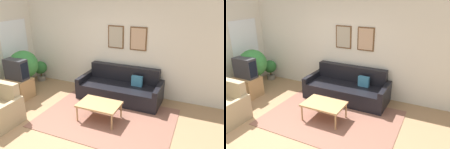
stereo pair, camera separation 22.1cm
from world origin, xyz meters
TOP-DOWN VIEW (x-y plane):
  - ground_plane at (0.00, 0.00)m, footprint 16.00×16.00m
  - area_rug at (0.63, 1.04)m, footprint 2.95×2.03m
  - wall_back at (0.01, 2.55)m, footprint 8.00×0.09m
  - couch at (0.54, 2.08)m, footprint 2.15×0.90m
  - coffee_table at (0.50, 0.92)m, footprint 0.90×0.60m
  - tv_stand at (-1.96, 1.06)m, footprint 0.66×0.50m
  - tv at (-1.96, 1.06)m, footprint 0.60×0.28m
  - potted_plant_tall at (-2.08, 1.45)m, footprint 0.77×0.77m
  - potted_plant_by_window at (-2.25, 2.26)m, footprint 0.40×0.40m

SIDE VIEW (x-z plane):
  - ground_plane at x=0.00m, z-range 0.00..0.00m
  - area_rug at x=0.63m, z-range 0.00..0.01m
  - tv_stand at x=-1.96m, z-range 0.00..0.53m
  - couch at x=0.54m, z-range -0.13..0.70m
  - coffee_table at x=0.50m, z-range 0.16..0.56m
  - potted_plant_by_window at x=-2.25m, z-range 0.07..0.70m
  - potted_plant_tall at x=-2.08m, z-range 0.19..1.37m
  - tv at x=-1.96m, z-range 0.53..1.06m
  - wall_back at x=0.01m, z-range 0.00..2.70m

